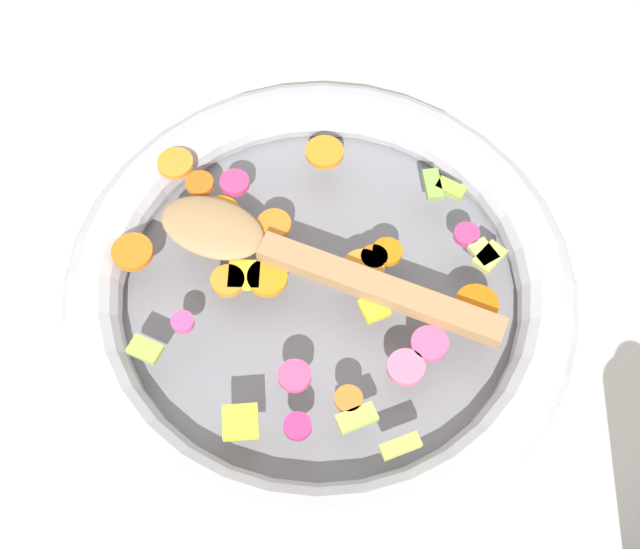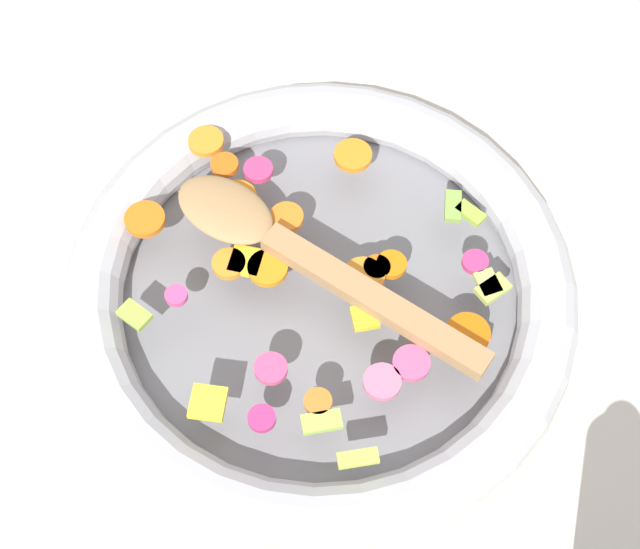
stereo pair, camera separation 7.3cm
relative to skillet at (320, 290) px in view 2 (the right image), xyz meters
The scene contains 4 objects.
ground_plane 0.02m from the skillet, ahead, with size 4.00×4.00×0.00m, color beige.
skillet is the anchor object (origin of this frame).
chopped_vegetables 0.03m from the skillet, 40.54° to the right, with size 0.32×0.35×0.01m.
wooden_spoon 0.05m from the skillet, 55.63° to the right, with size 0.20×0.27×0.01m.
Camera 2 is at (0.12, 0.32, 0.69)m, focal length 50.00 mm.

